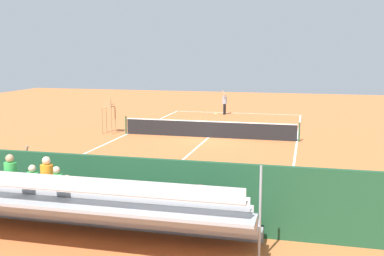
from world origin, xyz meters
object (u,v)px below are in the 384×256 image
Objects in this scene: courtside_bench at (216,205)px; line_judge at (24,174)px; bleacher_stand at (84,207)px; tennis_ball_near at (190,119)px; umpire_chair at (108,112)px; equipment_bag at (146,213)px; tennis_ball_far at (200,117)px; tennis_racket at (215,114)px; tennis_player at (225,102)px; tennis_net at (209,129)px.

courtside_bench is 6.37m from line_judge.
tennis_ball_near is at bearing -83.02° from bleacher_stand.
courtside_bench is (-9.22, 13.19, -0.76)m from umpire_chair.
tennis_ball_far is (3.19, -21.16, -0.15)m from equipment_bag.
tennis_racket is 8.67× the size of tennis_ball_near.
tennis_player is 29.18× the size of tennis_ball_far.
line_judge is (0.56, 19.71, 0.98)m from tennis_ball_near.
tennis_ball_far is (1.44, 2.20, -0.98)m from tennis_player.
bleacher_stand reaches higher than tennis_ball_near.
courtside_bench is 23.83m from tennis_racket.
tennis_racket is at bearing -83.90° from equipment_bag.
tennis_ball_near is 1.28m from tennis_ball_far.
tennis_net is 6.25m from umpire_chair.
bleacher_stand reaches higher than tennis_racket.
tennis_net is 4.81× the size of umpire_chair.
courtside_bench is 21.70m from tennis_ball_far.
tennis_racket is at bearing -81.04° from tennis_net.
line_judge reaches higher than tennis_ball_near.
tennis_player reaches higher than tennis_ball_far.
courtside_bench is 0.93× the size of line_judge.
bleacher_stand reaches higher than tennis_net.
courtside_bench is 3.14× the size of tennis_racket.
tennis_player is 3.36× the size of tennis_racket.
tennis_ball_far is (5.29, -21.03, -0.53)m from courtside_bench.
courtside_bench is at bearing 124.96° from umpire_chair.
tennis_ball_near is at bearing -91.64° from line_judge.
tennis_net is 156.06× the size of tennis_ball_far.
courtside_bench is 2.14m from equipment_bag.
tennis_racket is (1.51, -25.46, -0.93)m from bleacher_stand.
umpire_chair is 11.26m from tennis_racket.
tennis_net is at bearing 98.96° from tennis_racket.
line_judge reaches higher than courtside_bench.
tennis_racket is 3.71m from tennis_ball_near.
courtside_bench is at bearing 101.16° from tennis_racket.
bleacher_stand is 23.24m from tennis_ball_far.
tennis_ball_near is 0.03× the size of line_judge.
tennis_player is (1.75, -23.37, 0.84)m from equipment_bag.
tennis_racket is 8.67× the size of tennis_ball_far.
tennis_ball_far is 20.93m from line_judge.
bleacher_stand is at bearing 95.40° from tennis_ball_far.
tennis_racket is (0.76, -0.14, -1.00)m from tennis_player.
tennis_ball_near is (5.79, -19.86, -0.53)m from courtside_bench.
courtside_bench is at bearing 106.26° from tennis_ball_near.
tennis_ball_near is (1.94, 3.38, -0.98)m from tennis_player.
line_judge is (4.25, -0.28, 0.84)m from equipment_bag.
line_judge is at bearing 75.72° from tennis_net.
equipment_bag is at bearing 94.29° from tennis_player.
bleacher_stand is 137.27× the size of tennis_ball_near.
tennis_ball_near is at bearing -73.74° from courtside_bench.
line_judge reaches higher than tennis_ball_far.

